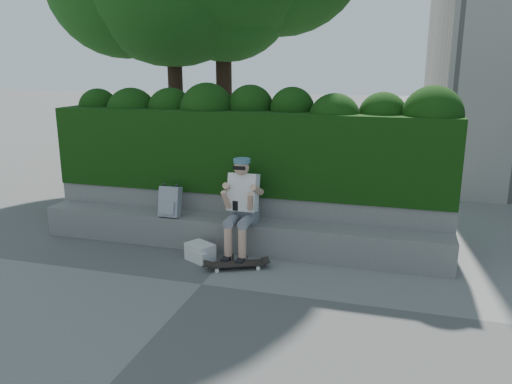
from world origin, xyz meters
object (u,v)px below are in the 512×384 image
(backpack_plaid, at_px, (170,202))
(backpack_ground, at_px, (200,252))
(skateboard, at_px, (237,264))
(person, at_px, (242,204))

(backpack_plaid, xyz_separation_m, backpack_ground, (0.63, -0.43, -0.55))
(skateboard, xyz_separation_m, backpack_plaid, (-1.21, 0.58, 0.60))
(skateboard, bearing_deg, backpack_ground, 140.91)
(backpack_plaid, relative_size, backpack_ground, 1.19)
(skateboard, distance_m, backpack_ground, 0.60)
(person, relative_size, skateboard, 1.78)
(skateboard, bearing_deg, person, 74.51)
(backpack_plaid, bearing_deg, skateboard, -26.52)
(backpack_plaid, distance_m, backpack_ground, 0.94)
(skateboard, xyz_separation_m, backpack_ground, (-0.57, 0.14, 0.05))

